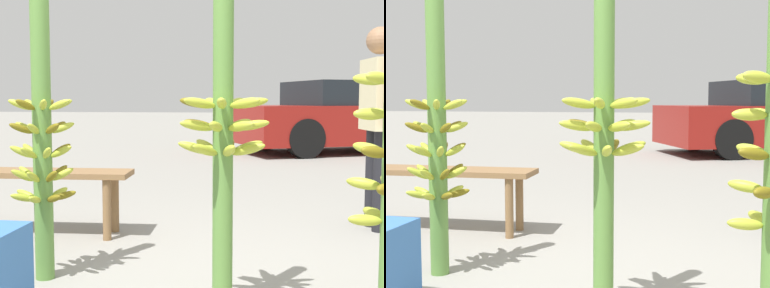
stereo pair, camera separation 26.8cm
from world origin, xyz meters
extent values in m
cylinder|color=#5B8C3D|center=(-0.93, 0.55, 0.78)|extent=(0.10, 0.10, 1.57)
ellipsoid|color=#ADB733|center=(-0.87, 0.45, 0.97)|extent=(0.10, 0.14, 0.08)
ellipsoid|color=#ADB733|center=(-0.82, 0.53, 0.97)|extent=(0.14, 0.06, 0.08)
ellipsoid|color=#ADB733|center=(-0.84, 0.62, 0.97)|extent=(0.13, 0.12, 0.08)
ellipsoid|color=#736414|center=(-0.93, 0.66, 0.97)|extent=(0.05, 0.14, 0.08)
ellipsoid|color=#ADB733|center=(-1.02, 0.61, 0.97)|extent=(0.14, 0.11, 0.08)
ellipsoid|color=#ADB733|center=(-1.04, 0.52, 0.97)|extent=(0.14, 0.07, 0.08)
ellipsoid|color=#736414|center=(-0.97, 0.45, 0.97)|extent=(0.09, 0.14, 0.08)
ellipsoid|color=#ADB733|center=(-0.93, 0.44, 0.84)|extent=(0.04, 0.14, 0.08)
ellipsoid|color=#736414|center=(-0.84, 0.48, 0.84)|extent=(0.13, 0.11, 0.08)
ellipsoid|color=#ADB733|center=(-0.82, 0.58, 0.84)|extent=(0.14, 0.07, 0.08)
ellipsoid|color=#736414|center=(-0.88, 0.65, 0.84)|extent=(0.09, 0.14, 0.08)
ellipsoid|color=#ADB733|center=(-0.98, 0.65, 0.84)|extent=(0.10, 0.14, 0.08)
ellipsoid|color=#ADB733|center=(-1.04, 0.57, 0.84)|extent=(0.14, 0.06, 0.08)
ellipsoid|color=#736414|center=(-1.01, 0.48, 0.84)|extent=(0.13, 0.12, 0.08)
ellipsoid|color=#736414|center=(-0.86, 0.63, 0.72)|extent=(0.12, 0.13, 0.09)
ellipsoid|color=#736414|center=(-0.95, 0.66, 0.72)|extent=(0.06, 0.14, 0.09)
ellipsoid|color=#ADB733|center=(-1.02, 0.60, 0.72)|extent=(0.14, 0.10, 0.09)
ellipsoid|color=#ADB733|center=(-1.03, 0.51, 0.72)|extent=(0.14, 0.09, 0.09)
ellipsoid|color=#ADB733|center=(-0.96, 0.44, 0.72)|extent=(0.07, 0.14, 0.09)
ellipsoid|color=#ADB733|center=(-0.86, 0.46, 0.72)|extent=(0.11, 0.13, 0.09)
ellipsoid|color=#ADB733|center=(-0.82, 0.55, 0.72)|extent=(0.14, 0.04, 0.09)
ellipsoid|color=#ADB733|center=(-0.93, 0.44, 0.59)|extent=(0.05, 0.14, 0.10)
ellipsoid|color=#736414|center=(-0.85, 0.48, 0.59)|extent=(0.13, 0.12, 0.10)
ellipsoid|color=#ADB733|center=(-0.82, 0.57, 0.59)|extent=(0.14, 0.06, 0.10)
ellipsoid|color=#736414|center=(-0.87, 0.64, 0.59)|extent=(0.10, 0.14, 0.10)
ellipsoid|color=#ADB733|center=(-0.97, 0.65, 0.59)|extent=(0.09, 0.14, 0.10)
ellipsoid|color=#ADB733|center=(-1.03, 0.58, 0.59)|extent=(0.14, 0.07, 0.10)
ellipsoid|color=#ADB733|center=(-1.02, 0.49, 0.59)|extent=(0.13, 0.11, 0.10)
ellipsoid|color=#736414|center=(-0.84, 0.48, 0.47)|extent=(0.13, 0.12, 0.07)
ellipsoid|color=#736414|center=(-0.82, 0.58, 0.47)|extent=(0.14, 0.07, 0.07)
ellipsoid|color=#ADB733|center=(-0.88, 0.65, 0.47)|extent=(0.09, 0.14, 0.07)
ellipsoid|color=#ADB733|center=(-0.98, 0.65, 0.47)|extent=(0.10, 0.14, 0.07)
ellipsoid|color=#ADB733|center=(-1.04, 0.57, 0.47)|extent=(0.14, 0.07, 0.07)
ellipsoid|color=#ADB733|center=(-1.02, 0.48, 0.47)|extent=(0.13, 0.12, 0.07)
ellipsoid|color=#ADB733|center=(-0.93, 0.44, 0.47)|extent=(0.04, 0.14, 0.07)
cylinder|color=#5B8C3D|center=(0.10, 0.22, 0.74)|extent=(0.09, 0.09, 1.49)
ellipsoid|color=#ADB733|center=(0.15, 0.34, 0.98)|extent=(0.11, 0.18, 0.07)
ellipsoid|color=#ADB733|center=(0.04, 0.33, 0.98)|extent=(0.12, 0.17, 0.07)
ellipsoid|color=#736414|center=(-0.03, 0.24, 0.98)|extent=(0.18, 0.07, 0.07)
ellipsoid|color=#ADB733|center=(0.00, 0.14, 0.98)|extent=(0.16, 0.15, 0.07)
ellipsoid|color=#ADB733|center=(0.10, 0.09, 0.98)|extent=(0.05, 0.18, 0.07)
ellipsoid|color=#ADB733|center=(0.20, 0.14, 0.98)|extent=(0.17, 0.14, 0.07)
ellipsoid|color=#ADB733|center=(0.22, 0.25, 0.98)|extent=(0.18, 0.09, 0.07)
ellipsoid|color=#ADB733|center=(0.18, 0.13, 0.88)|extent=(0.15, 0.16, 0.07)
ellipsoid|color=#ADB733|center=(0.22, 0.23, 0.88)|extent=(0.18, 0.05, 0.07)
ellipsoid|color=#ADB733|center=(0.17, 0.32, 0.88)|extent=(0.13, 0.17, 0.07)
ellipsoid|color=#ADB733|center=(0.06, 0.34, 0.88)|extent=(0.09, 0.18, 0.07)
ellipsoid|color=#736414|center=(-0.02, 0.27, 0.88)|extent=(0.18, 0.10, 0.07)
ellipsoid|color=#ADB733|center=(-0.01, 0.16, 0.88)|extent=(0.17, 0.12, 0.07)
ellipsoid|color=#ADB733|center=(0.08, 0.09, 0.88)|extent=(0.07, 0.18, 0.07)
ellipsoid|color=#ADB733|center=(0.21, 0.17, 0.78)|extent=(0.18, 0.10, 0.09)
ellipsoid|color=#ADB733|center=(0.20, 0.28, 0.78)|extent=(0.17, 0.13, 0.09)
ellipsoid|color=#736414|center=(0.11, 0.34, 0.78)|extent=(0.07, 0.18, 0.09)
ellipsoid|color=#ADB733|center=(0.01, 0.31, 0.78)|extent=(0.15, 0.16, 0.09)
ellipsoid|color=#ADB733|center=(-0.03, 0.21, 0.78)|extent=(0.18, 0.06, 0.09)
ellipsoid|color=#ADB733|center=(0.03, 0.12, 0.78)|extent=(0.13, 0.17, 0.09)
ellipsoid|color=#ADB733|center=(0.13, 0.10, 0.78)|extent=(0.09, 0.18, 0.09)
ellipsoid|color=#ADB733|center=(0.73, 0.20, 1.09)|extent=(0.16, 0.12, 0.06)
ellipsoid|color=#ADB733|center=(0.74, 0.04, 1.09)|extent=(0.15, 0.14, 0.06)
ellipsoid|color=#ADB733|center=(0.72, 0.08, 0.94)|extent=(0.16, 0.10, 0.05)
ellipsoid|color=#ADB733|center=(0.76, 0.24, 0.94)|extent=(0.13, 0.15, 0.05)
ellipsoid|color=#ADB733|center=(0.74, 0.21, 0.78)|extent=(0.15, 0.13, 0.07)
ellipsoid|color=#736414|center=(0.74, 0.05, 0.78)|extent=(0.16, 0.13, 0.07)
ellipsoid|color=#ADB733|center=(0.72, 0.16, 0.63)|extent=(0.16, 0.08, 0.07)
ellipsoid|color=#736414|center=(0.78, 0.02, 0.63)|extent=(0.12, 0.16, 0.07)
ellipsoid|color=#ADB733|center=(0.78, 0.25, 0.49)|extent=(0.12, 0.16, 0.06)
ellipsoid|color=#ADB733|center=(0.72, 0.10, 0.49)|extent=(0.16, 0.08, 0.06)
cube|color=olive|center=(-1.48, 1.48, 0.46)|extent=(1.59, 0.42, 0.04)
cylinder|color=olive|center=(-0.85, 1.64, 0.22)|extent=(0.06, 0.06, 0.44)
cylinder|color=olive|center=(-0.83, 1.39, 0.22)|extent=(0.06, 0.06, 0.44)
cylinder|color=black|center=(0.90, 7.05, 0.34)|extent=(0.70, 0.47, 0.68)
cylinder|color=black|center=(0.20, 8.55, 0.34)|extent=(0.70, 0.47, 0.68)
camera|label=1|loc=(0.31, -2.22, 1.00)|focal=50.00mm
camera|label=2|loc=(0.58, -2.17, 1.00)|focal=50.00mm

